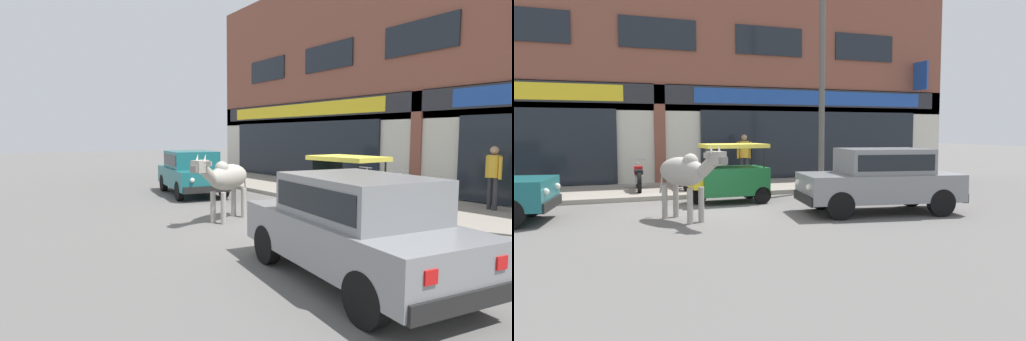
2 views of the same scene
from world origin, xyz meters
TOP-DOWN VIEW (x-y plane):
  - ground_plane at (0.00, 0.00)m, footprint 90.00×90.00m
  - sidewalk at (0.00, 3.93)m, footprint 19.00×3.46m
  - shop_building at (0.01, 5.92)m, footprint 23.00×1.40m
  - cow at (-0.55, -0.99)m, footprint 1.18×1.99m
  - car_0 at (-4.88, 0.25)m, footprint 3.80×2.22m
  - car_1 at (3.78, -1.58)m, footprint 3.80×2.21m
  - auto_rickshaw at (1.04, 1.19)m, footprint 1.99×1.16m
  - motorcycle_0 at (-0.94, 3.74)m, footprint 0.52×1.81m
  - motorcycle_1 at (0.34, 3.73)m, footprint 0.52×1.81m
  - pedestrian at (2.68, 4.83)m, footprint 0.46×0.32m

SIDE VIEW (x-z plane):
  - ground_plane at x=0.00m, z-range 0.00..0.00m
  - sidewalk at x=0.00m, z-range 0.00..0.12m
  - motorcycle_0 at x=-0.94m, z-range 0.07..0.95m
  - motorcycle_1 at x=0.34m, z-range 0.07..0.95m
  - auto_rickshaw at x=1.04m, z-range -0.10..1.42m
  - car_0 at x=-4.88m, z-range 0.08..1.54m
  - car_1 at x=3.78m, z-range 0.08..1.54m
  - cow at x=-0.55m, z-range 0.20..1.81m
  - pedestrian at x=2.68m, z-range 0.31..1.91m
  - shop_building at x=0.01m, z-range -0.22..8.15m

